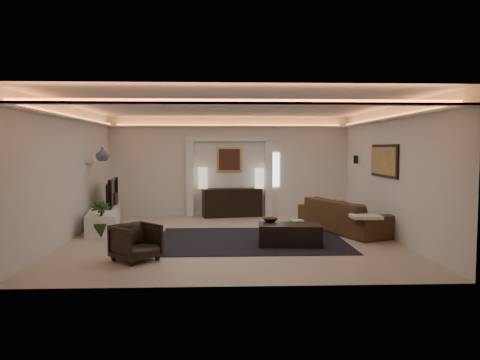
{
  "coord_description": "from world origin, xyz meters",
  "views": [
    {
      "loc": [
        -0.22,
        -9.95,
        1.99
      ],
      "look_at": [
        0.2,
        0.6,
        1.25
      ],
      "focal_mm": 34.26,
      "sensor_mm": 36.0,
      "label": 1
    }
  ],
  "objects_px": {
    "console": "(232,203)",
    "armchair": "(136,242)",
    "coffee_table": "(290,235)",
    "sofa": "(345,216)"
  },
  "relations": [
    {
      "from": "console",
      "to": "sofa",
      "type": "relative_size",
      "value": 0.65
    },
    {
      "from": "console",
      "to": "coffee_table",
      "type": "bearing_deg",
      "value": -84.73
    },
    {
      "from": "coffee_table",
      "to": "sofa",
      "type": "bearing_deg",
      "value": 48.46
    },
    {
      "from": "console",
      "to": "armchair",
      "type": "height_order",
      "value": "console"
    },
    {
      "from": "console",
      "to": "armchair",
      "type": "bearing_deg",
      "value": -119.33
    },
    {
      "from": "sofa",
      "to": "coffee_table",
      "type": "distance_m",
      "value": 2.18
    },
    {
      "from": "console",
      "to": "coffee_table",
      "type": "xyz_separation_m",
      "value": [
        1.09,
        -4.01,
        -0.2
      ]
    },
    {
      "from": "console",
      "to": "armchair",
      "type": "xyz_separation_m",
      "value": [
        -1.82,
        -5.16,
        -0.07
      ]
    },
    {
      "from": "sofa",
      "to": "armchair",
      "type": "relative_size",
      "value": 3.63
    },
    {
      "from": "console",
      "to": "armchair",
      "type": "distance_m",
      "value": 5.47
    }
  ]
}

